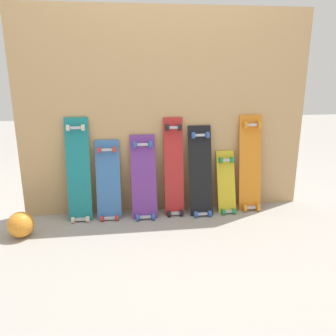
{
  "coord_description": "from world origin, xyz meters",
  "views": [
    {
      "loc": [
        -0.42,
        -3.1,
        1.35
      ],
      "look_at": [
        0.0,
        -0.07,
        0.45
      ],
      "focal_mm": 37.68,
      "sensor_mm": 36.0,
      "label": 1
    }
  ],
  "objects_px": {
    "skateboard_teal": "(79,174)",
    "skateboard_black": "(201,175)",
    "skateboard_purple": "(144,181)",
    "skateboard_red": "(174,171)",
    "rubber_ball": "(21,225)",
    "skateboard_orange": "(250,166)",
    "skateboard_yellow": "(226,186)",
    "skateboard_blue": "(108,184)"
  },
  "relations": [
    {
      "from": "skateboard_red",
      "to": "skateboard_orange",
      "type": "xyz_separation_m",
      "value": [
        0.73,
        0.01,
        0.01
      ]
    },
    {
      "from": "skateboard_black",
      "to": "skateboard_orange",
      "type": "xyz_separation_m",
      "value": [
        0.49,
        0.04,
        0.05
      ]
    },
    {
      "from": "skateboard_red",
      "to": "skateboard_yellow",
      "type": "distance_m",
      "value": 0.53
    },
    {
      "from": "skateboard_teal",
      "to": "skateboard_purple",
      "type": "distance_m",
      "value": 0.58
    },
    {
      "from": "skateboard_red",
      "to": "skateboard_yellow",
      "type": "height_order",
      "value": "skateboard_red"
    },
    {
      "from": "skateboard_teal",
      "to": "skateboard_black",
      "type": "bearing_deg",
      "value": -1.2
    },
    {
      "from": "skateboard_teal",
      "to": "skateboard_red",
      "type": "height_order",
      "value": "skateboard_teal"
    },
    {
      "from": "skateboard_red",
      "to": "skateboard_orange",
      "type": "distance_m",
      "value": 0.73
    },
    {
      "from": "skateboard_purple",
      "to": "skateboard_orange",
      "type": "relative_size",
      "value": 0.84
    },
    {
      "from": "skateboard_yellow",
      "to": "rubber_ball",
      "type": "relative_size",
      "value": 3.04
    },
    {
      "from": "skateboard_blue",
      "to": "rubber_ball",
      "type": "height_order",
      "value": "skateboard_blue"
    },
    {
      "from": "skateboard_blue",
      "to": "skateboard_orange",
      "type": "relative_size",
      "value": 0.81
    },
    {
      "from": "skateboard_blue",
      "to": "skateboard_orange",
      "type": "xyz_separation_m",
      "value": [
        1.33,
        0.02,
        0.1
      ]
    },
    {
      "from": "skateboard_blue",
      "to": "skateboard_purple",
      "type": "relative_size",
      "value": 0.96
    },
    {
      "from": "skateboard_purple",
      "to": "skateboard_black",
      "type": "relative_size",
      "value": 0.92
    },
    {
      "from": "skateboard_purple",
      "to": "skateboard_red",
      "type": "xyz_separation_m",
      "value": [
        0.28,
        0.03,
        0.07
      ]
    },
    {
      "from": "skateboard_red",
      "to": "rubber_ball",
      "type": "relative_size",
      "value": 4.57
    },
    {
      "from": "skateboard_teal",
      "to": "skateboard_blue",
      "type": "bearing_deg",
      "value": -1.23
    },
    {
      "from": "skateboard_red",
      "to": "skateboard_black",
      "type": "height_order",
      "value": "skateboard_red"
    },
    {
      "from": "skateboard_black",
      "to": "rubber_ball",
      "type": "relative_size",
      "value": 4.2
    },
    {
      "from": "skateboard_yellow",
      "to": "rubber_ball",
      "type": "bearing_deg",
      "value": -170.62
    },
    {
      "from": "skateboard_blue",
      "to": "skateboard_purple",
      "type": "xyz_separation_m",
      "value": [
        0.32,
        -0.02,
        0.02
      ]
    },
    {
      "from": "skateboard_black",
      "to": "rubber_ball",
      "type": "height_order",
      "value": "skateboard_black"
    },
    {
      "from": "skateboard_blue",
      "to": "skateboard_purple",
      "type": "bearing_deg",
      "value": -3.13
    },
    {
      "from": "skateboard_yellow",
      "to": "rubber_ball",
      "type": "xyz_separation_m",
      "value": [
        -1.8,
        -0.3,
        -0.14
      ]
    },
    {
      "from": "skateboard_blue",
      "to": "skateboard_yellow",
      "type": "distance_m",
      "value": 1.1
    },
    {
      "from": "skateboard_teal",
      "to": "rubber_ball",
      "type": "height_order",
      "value": "skateboard_teal"
    },
    {
      "from": "skateboard_yellow",
      "to": "skateboard_orange",
      "type": "height_order",
      "value": "skateboard_orange"
    },
    {
      "from": "skateboard_teal",
      "to": "skateboard_orange",
      "type": "xyz_separation_m",
      "value": [
        1.59,
        0.01,
        -0.0
      ]
    },
    {
      "from": "skateboard_orange",
      "to": "rubber_ball",
      "type": "distance_m",
      "value": 2.09
    },
    {
      "from": "skateboard_blue",
      "to": "skateboard_yellow",
      "type": "relative_size",
      "value": 1.22
    },
    {
      "from": "skateboard_orange",
      "to": "skateboard_teal",
      "type": "bearing_deg",
      "value": -179.54
    },
    {
      "from": "skateboard_black",
      "to": "skateboard_red",
      "type": "bearing_deg",
      "value": 173.76
    },
    {
      "from": "skateboard_purple",
      "to": "rubber_ball",
      "type": "bearing_deg",
      "value": -164.15
    },
    {
      "from": "rubber_ball",
      "to": "skateboard_purple",
      "type": "bearing_deg",
      "value": 15.85
    },
    {
      "from": "skateboard_blue",
      "to": "skateboard_black",
      "type": "height_order",
      "value": "skateboard_black"
    },
    {
      "from": "skateboard_black",
      "to": "skateboard_orange",
      "type": "distance_m",
      "value": 0.49
    },
    {
      "from": "skateboard_teal",
      "to": "skateboard_yellow",
      "type": "distance_m",
      "value": 1.37
    },
    {
      "from": "skateboard_red",
      "to": "skateboard_blue",
      "type": "bearing_deg",
      "value": -179.12
    },
    {
      "from": "skateboard_purple",
      "to": "skateboard_red",
      "type": "bearing_deg",
      "value": 5.44
    },
    {
      "from": "skateboard_teal",
      "to": "skateboard_purple",
      "type": "height_order",
      "value": "skateboard_teal"
    },
    {
      "from": "skateboard_purple",
      "to": "skateboard_yellow",
      "type": "height_order",
      "value": "skateboard_purple"
    }
  ]
}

